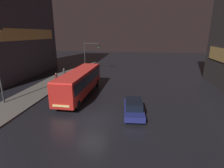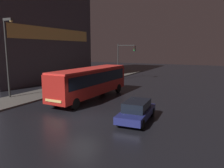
{
  "view_description": "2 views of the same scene",
  "coord_description": "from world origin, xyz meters",
  "px_view_note": "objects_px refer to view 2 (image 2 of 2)",
  "views": [
    {
      "loc": [
        3.82,
        -13.7,
        7.45
      ],
      "look_at": [
        0.88,
        6.72,
        1.45
      ],
      "focal_mm": 28.0,
      "sensor_mm": 36.0,
      "label": 1
    },
    {
      "loc": [
        8.89,
        -12.57,
        5.1
      ],
      "look_at": [
        -1.3,
        7.52,
        1.42
      ],
      "focal_mm": 35.0,
      "sensor_mm": 36.0,
      "label": 2
    }
  ],
  "objects_px": {
    "pedestrian_near": "(74,80)",
    "pedestrian_mid": "(87,76)",
    "traffic_light_main": "(124,56)",
    "street_lamp_sidewalk": "(8,46)",
    "car_taxi": "(137,111)",
    "bus_near": "(91,80)"
  },
  "relations": [
    {
      "from": "traffic_light_main",
      "to": "street_lamp_sidewalk",
      "type": "relative_size",
      "value": 0.75
    },
    {
      "from": "car_taxi",
      "to": "pedestrian_mid",
      "type": "xyz_separation_m",
      "value": [
        -11.62,
        11.3,
        0.52
      ]
    },
    {
      "from": "bus_near",
      "to": "car_taxi",
      "type": "height_order",
      "value": "bus_near"
    },
    {
      "from": "pedestrian_near",
      "to": "traffic_light_main",
      "type": "distance_m",
      "value": 11.04
    },
    {
      "from": "traffic_light_main",
      "to": "street_lamp_sidewalk",
      "type": "height_order",
      "value": "street_lamp_sidewalk"
    },
    {
      "from": "pedestrian_mid",
      "to": "traffic_light_main",
      "type": "relative_size",
      "value": 0.31
    },
    {
      "from": "bus_near",
      "to": "car_taxi",
      "type": "xyz_separation_m",
      "value": [
        6.63,
        -4.45,
        -1.19
      ]
    },
    {
      "from": "car_taxi",
      "to": "traffic_light_main",
      "type": "xyz_separation_m",
      "value": [
        -9.07,
        18.25,
        3.23
      ]
    },
    {
      "from": "car_taxi",
      "to": "pedestrian_near",
      "type": "bearing_deg",
      "value": -38.8
    },
    {
      "from": "pedestrian_near",
      "to": "pedestrian_mid",
      "type": "distance_m",
      "value": 3.51
    },
    {
      "from": "bus_near",
      "to": "street_lamp_sidewalk",
      "type": "relative_size",
      "value": 1.41
    },
    {
      "from": "pedestrian_near",
      "to": "traffic_light_main",
      "type": "xyz_separation_m",
      "value": [
        2.26,
        10.46,
        2.74
      ]
    },
    {
      "from": "car_taxi",
      "to": "traffic_light_main",
      "type": "relative_size",
      "value": 0.77
    },
    {
      "from": "street_lamp_sidewalk",
      "to": "car_taxi",
      "type": "bearing_deg",
      "value": -2.86
    },
    {
      "from": "car_taxi",
      "to": "traffic_light_main",
      "type": "bearing_deg",
      "value": -67.83
    },
    {
      "from": "bus_near",
      "to": "traffic_light_main",
      "type": "relative_size",
      "value": 1.88
    },
    {
      "from": "pedestrian_mid",
      "to": "car_taxi",
      "type": "bearing_deg",
      "value": 88.54
    },
    {
      "from": "pedestrian_near",
      "to": "traffic_light_main",
      "type": "bearing_deg",
      "value": 170.49
    },
    {
      "from": "car_taxi",
      "to": "pedestrian_mid",
      "type": "bearing_deg",
      "value": -48.46
    },
    {
      "from": "pedestrian_near",
      "to": "traffic_light_main",
      "type": "height_order",
      "value": "traffic_light_main"
    },
    {
      "from": "pedestrian_near",
      "to": "pedestrian_mid",
      "type": "bearing_deg",
      "value": -172.62
    },
    {
      "from": "pedestrian_mid",
      "to": "traffic_light_main",
      "type": "bearing_deg",
      "value": -157.36
    }
  ]
}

